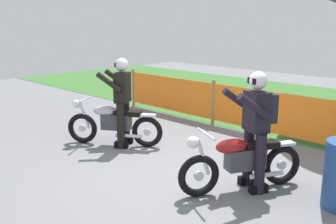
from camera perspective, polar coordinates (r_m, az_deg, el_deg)
The scene contains 7 objects.
ground at distance 6.22m, azimuth 2.57°, elevation -8.76°, with size 24.00×24.00×0.02m, color slate.
grass_verge at distance 11.16m, azimuth 23.64°, elevation 0.22°, with size 24.00×6.87×0.01m, color #386B2D.
barrier_fence at distance 8.01m, azimuth 14.83°, elevation 0.01°, with size 8.64×0.08×1.05m.
motorcycle_lead at distance 5.44m, azimuth 10.98°, elevation -7.26°, with size 0.99×1.74×0.90m.
motorcycle_trailing at distance 7.37m, azimuth -8.21°, elevation -1.65°, with size 1.64×1.15×0.90m.
rider_lead at distance 5.39m, azimuth 13.15°, elevation -1.83°, with size 0.70×0.78×1.69m.
rider_trailing at distance 7.20m, azimuth -6.95°, elevation 1.96°, with size 0.73×0.72×1.69m.
Camera 1 is at (3.87, -4.27, 2.33)m, focal length 40.53 mm.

